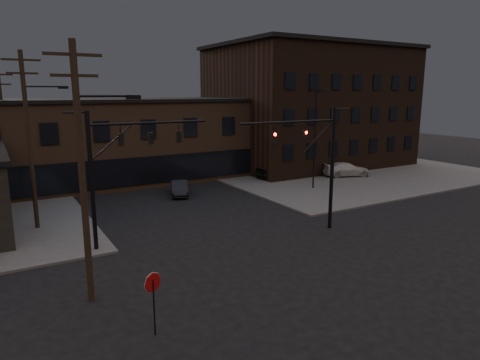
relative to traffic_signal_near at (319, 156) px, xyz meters
name	(u,v)px	position (x,y,z in m)	size (l,w,h in m)	color
ground	(293,271)	(-5.36, -4.50, -4.93)	(140.00, 140.00, 0.00)	black
sidewalk_ne	(328,167)	(16.64, 17.50, -4.86)	(30.00, 30.00, 0.15)	#474744
building_row	(130,140)	(-5.36, 23.50, -0.93)	(40.00, 12.00, 8.00)	brown
building_right	(308,108)	(16.64, 21.50, 2.07)	(22.00, 16.00, 14.00)	black
traffic_signal_near	(319,156)	(0.00, 0.00, 0.00)	(7.12, 0.24, 8.00)	black
traffic_signal_far	(114,163)	(-12.07, 3.50, 0.08)	(7.12, 0.24, 8.00)	black
stop_sign	(153,289)	(-13.36, -6.49, -3.09)	(0.72, 0.33, 2.48)	black
utility_pole_near	(83,169)	(-14.79, -2.50, 0.94)	(3.70, 0.28, 11.00)	black
utility_pole_mid	(30,137)	(-15.79, 9.50, 1.19)	(3.70, 0.28, 11.50)	black
utility_pole_far	(4,129)	(-16.86, 21.50, 0.85)	(2.20, 0.28, 11.00)	black
lot_light_a	(315,131)	(7.64, 9.50, 0.58)	(1.50, 0.28, 9.14)	black
lot_light_b	(328,125)	(13.64, 14.50, 0.58)	(1.50, 0.28, 9.14)	black
parked_car_lot_a	(277,169)	(7.66, 15.44, -3.95)	(1.97, 4.89, 1.67)	black
parked_car_lot_b	(346,169)	(14.46, 12.23, -4.06)	(2.03, 4.99, 1.45)	#BABBBD
car_crossing	(179,188)	(-4.00, 13.73, -4.27)	(1.40, 4.01, 1.32)	black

